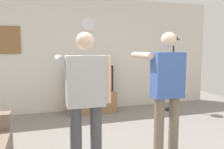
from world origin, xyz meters
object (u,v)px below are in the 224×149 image
object	(u,v)px
tv_stand	(92,102)
television	(91,79)
person_standing_nearer_lamp	(85,94)
framed_picture	(6,40)
person_standing_nearer_couch	(167,86)
wall_clock	(88,24)
floor_lamp	(173,56)

from	to	relation	value
tv_stand	television	world-z (taller)	television
television	person_standing_nearer_lamp	size ratio (longest dim) A/B	0.63
framed_picture	person_standing_nearer_couch	distance (m)	3.65
television	framed_picture	world-z (taller)	framed_picture
tv_stand	television	size ratio (longest dim) A/B	1.04
person_standing_nearer_lamp	person_standing_nearer_couch	size ratio (longest dim) A/B	0.98
tv_stand	person_standing_nearer_lamp	distance (m)	2.69
wall_clock	floor_lamp	distance (m)	2.17
framed_picture	person_standing_nearer_lamp	size ratio (longest dim) A/B	0.36
tv_stand	framed_picture	xyz separation A→B (m)	(-1.81, 0.30, 1.44)
television	person_standing_nearer_couch	size ratio (longest dim) A/B	0.62
person_standing_nearer_couch	person_standing_nearer_lamp	bearing A→B (deg)	-174.38
floor_lamp	person_standing_nearer_lamp	size ratio (longest dim) A/B	1.08
television	person_standing_nearer_couch	bearing A→B (deg)	-77.50
television	wall_clock	xyz separation A→B (m)	(0.00, 0.24, 1.30)
person_standing_nearer_lamp	person_standing_nearer_couch	distance (m)	1.18
tv_stand	framed_picture	size ratio (longest dim) A/B	1.84
floor_lamp	person_standing_nearer_couch	xyz separation A→B (m)	(-1.36, -2.01, -0.33)
person_standing_nearer_lamp	television	bearing A→B (deg)	76.28
television	framed_picture	bearing A→B (deg)	172.19
tv_stand	wall_clock	distance (m)	1.86
framed_picture	person_standing_nearer_couch	world-z (taller)	framed_picture
television	floor_lamp	size ratio (longest dim) A/B	0.58
television	floor_lamp	world-z (taller)	floor_lamp
television	framed_picture	distance (m)	2.04
person_standing_nearer_couch	tv_stand	bearing A→B (deg)	102.74
tv_stand	floor_lamp	world-z (taller)	floor_lamp
wall_clock	person_standing_nearer_couch	xyz separation A→B (m)	(0.54, -2.69, -1.10)
tv_stand	wall_clock	bearing A→B (deg)	90.00
tv_stand	person_standing_nearer_lamp	world-z (taller)	person_standing_nearer_lamp
television	wall_clock	bearing A→B (deg)	90.00
tv_stand	television	bearing A→B (deg)	90.00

